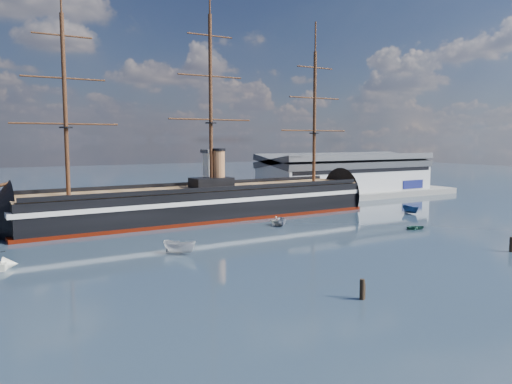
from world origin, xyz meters
TOP-DOWN VIEW (x-y plane):
  - ground at (0.00, 40.00)m, footprint 600.00×600.00m
  - quay at (10.00, 76.00)m, footprint 180.00×18.00m
  - warehouse at (58.00, 80.00)m, footprint 63.00×21.00m
  - quay_tower at (3.00, 73.00)m, footprint 5.00×5.00m
  - warship at (-7.36, 60.00)m, footprint 113.07×18.38m
  - motorboat_a at (-25.57, 27.40)m, footprint 7.39×6.61m
  - motorboat_c at (5.29, 41.63)m, footprint 6.07×4.50m
  - motorboat_d at (4.54, 42.54)m, footprint 7.04×4.83m
  - motorboat_e at (28.36, 22.84)m, footprint 1.68×2.89m
  - motorboat_f at (45.50, 39.85)m, footprint 6.95×3.20m
  - piling_near_left at (-15.76, -7.41)m, footprint 0.64×0.64m
  - piling_near_right at (25.08, -1.17)m, footprint 0.64×0.64m

SIDE VIEW (x-z plane):
  - ground at x=0.00m, z-range 0.00..0.00m
  - quay at x=10.00m, z-range -1.00..1.00m
  - motorboat_a at x=-25.57m, z-range -1.46..1.46m
  - motorboat_c at x=5.29m, z-range -1.15..1.15m
  - motorboat_d at x=4.54m, z-range -1.19..1.19m
  - motorboat_e at x=28.36m, z-range -0.63..0.63m
  - motorboat_f at x=45.50m, z-range -1.34..1.34m
  - piling_near_left at x=-15.76m, z-range -1.63..1.63m
  - piling_near_right at x=25.08m, z-range -1.67..1.67m
  - warship at x=-7.36m, z-range -22.93..31.01m
  - warehouse at x=58.00m, z-range 2.18..13.78m
  - quay_tower at x=3.00m, z-range 2.25..17.25m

